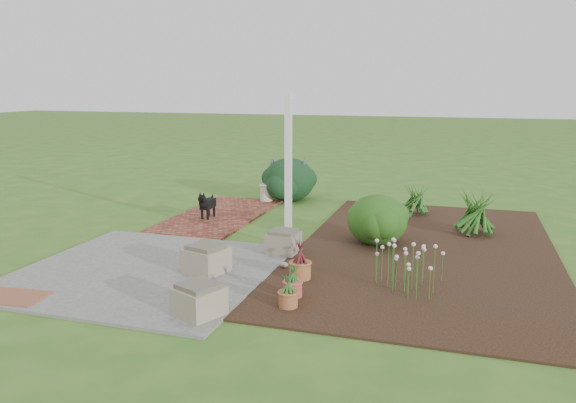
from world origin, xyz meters
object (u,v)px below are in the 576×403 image
(black_dog, at_px, (207,203))
(cream_ceramic_urn, at_px, (266,193))
(evergreen_shrub, at_px, (377,219))
(stone_trough_near, at_px, (199,301))

(black_dog, distance_m, cream_ceramic_urn, 2.06)
(black_dog, bearing_deg, cream_ceramic_urn, 76.14)
(black_dog, bearing_deg, evergreen_shrub, -10.61)
(black_dog, xyz_separation_m, evergreen_shrub, (3.48, -0.74, 0.11))
(stone_trough_near, height_order, black_dog, black_dog)
(black_dog, relative_size, cream_ceramic_urn, 1.58)
(cream_ceramic_urn, distance_m, evergreen_shrub, 4.01)
(cream_ceramic_urn, bearing_deg, black_dog, -105.29)
(cream_ceramic_urn, relative_size, evergreen_shrub, 0.37)
(stone_trough_near, bearing_deg, evergreen_shrub, 67.54)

